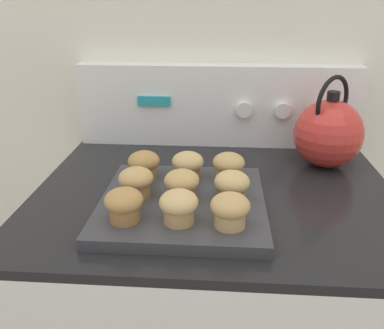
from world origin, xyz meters
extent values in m
cube|color=silver|center=(0.00, 0.66, 1.20)|extent=(8.00, 0.05, 2.40)
cube|color=black|center=(0.00, 0.33, 0.92)|extent=(0.75, 0.61, 0.02)
cube|color=white|center=(0.00, 0.61, 1.04)|extent=(0.74, 0.05, 0.21)
cube|color=teal|center=(-0.17, 0.57, 1.05)|extent=(0.09, 0.01, 0.03)
cylinder|color=white|center=(0.07, 0.57, 1.04)|extent=(0.04, 0.02, 0.04)
cylinder|color=white|center=(0.17, 0.57, 1.04)|extent=(0.04, 0.02, 0.04)
cylinder|color=white|center=(0.26, 0.57, 1.04)|extent=(0.04, 0.02, 0.04)
cube|color=#38383D|center=(-0.06, 0.23, 0.94)|extent=(0.31, 0.31, 0.02)
cylinder|color=olive|center=(-0.15, 0.14, 0.97)|extent=(0.05, 0.05, 0.03)
ellipsoid|color=#B2844C|center=(-0.15, 0.14, 0.99)|extent=(0.07, 0.07, 0.04)
cylinder|color=tan|center=(-0.06, 0.14, 0.97)|extent=(0.05, 0.05, 0.03)
ellipsoid|color=tan|center=(-0.06, 0.14, 0.99)|extent=(0.07, 0.07, 0.04)
cylinder|color=tan|center=(0.03, 0.14, 0.97)|extent=(0.05, 0.05, 0.03)
ellipsoid|color=tan|center=(0.03, 0.14, 0.99)|extent=(0.07, 0.07, 0.04)
cylinder|color=#A37A4C|center=(-0.15, 0.23, 0.97)|extent=(0.05, 0.05, 0.03)
ellipsoid|color=tan|center=(-0.15, 0.23, 0.99)|extent=(0.07, 0.07, 0.04)
cylinder|color=olive|center=(-0.06, 0.23, 0.97)|extent=(0.05, 0.05, 0.03)
ellipsoid|color=tan|center=(-0.06, 0.23, 0.99)|extent=(0.07, 0.07, 0.04)
cylinder|color=olive|center=(0.03, 0.23, 0.97)|extent=(0.05, 0.05, 0.03)
ellipsoid|color=tan|center=(0.03, 0.23, 0.99)|extent=(0.07, 0.07, 0.04)
cylinder|color=#A37A4C|center=(-0.15, 0.32, 0.97)|extent=(0.05, 0.05, 0.03)
ellipsoid|color=#B2844C|center=(-0.15, 0.32, 0.99)|extent=(0.07, 0.07, 0.04)
cylinder|color=olive|center=(-0.06, 0.32, 0.97)|extent=(0.05, 0.05, 0.03)
ellipsoid|color=tan|center=(-0.06, 0.32, 0.99)|extent=(0.07, 0.07, 0.04)
cylinder|color=tan|center=(0.03, 0.32, 0.97)|extent=(0.05, 0.05, 0.03)
ellipsoid|color=tan|center=(0.03, 0.32, 0.99)|extent=(0.07, 0.07, 0.04)
sphere|color=red|center=(0.26, 0.47, 1.01)|extent=(0.16, 0.16, 0.16)
cylinder|color=black|center=(0.26, 0.47, 1.10)|extent=(0.03, 0.03, 0.02)
cone|color=red|center=(0.31, 0.52, 1.03)|extent=(0.07, 0.07, 0.06)
torus|color=black|center=(0.26, 0.47, 1.08)|extent=(0.09, 0.09, 0.12)
camera|label=1|loc=(0.01, -0.45, 1.31)|focal=38.00mm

